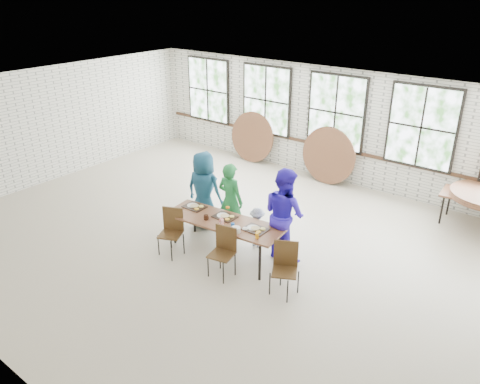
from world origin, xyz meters
name	(u,v)px	position (x,y,z in m)	size (l,w,h in m)	color
room	(336,114)	(0.00, 4.44, 1.83)	(12.00, 12.00, 12.00)	#B0A48C
dining_table	(224,223)	(0.16, -0.31, 0.69)	(2.47, 1.05, 0.74)	brown
chair_near_left	(172,227)	(-0.69, -0.89, 0.56)	(0.55, 0.54, 0.95)	#4C3319
chair_near_right	(224,247)	(0.60, -0.84, 0.56)	(0.49, 0.48, 0.95)	#4C3319
chair_spare	(285,263)	(1.77, -0.61, 0.56)	(0.56, 0.56, 0.95)	#4C3319
adult_teal	(204,190)	(-0.94, 0.34, 0.86)	(0.84, 0.55, 1.72)	navy
adult_green	(230,201)	(-0.20, 0.34, 0.82)	(0.60, 0.39, 1.64)	#1F7636
toddler	(257,227)	(0.49, 0.34, 0.42)	(0.55, 0.31, 0.85)	#152342
adult_blue	(284,214)	(1.11, 0.34, 0.92)	(0.90, 0.70, 1.85)	#311DCC
tabletop_clutter	(227,222)	(0.27, -0.34, 0.77)	(2.01, 0.61, 0.11)	black
round_tops_leaning	(301,149)	(-0.87, 4.25, 0.73)	(4.10, 0.35, 1.49)	brown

